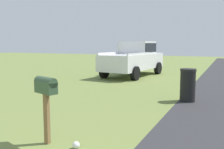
{
  "coord_description": "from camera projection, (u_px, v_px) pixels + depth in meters",
  "views": [
    {
      "loc": [
        -0.64,
        -2.57,
        1.98
      ],
      "look_at": [
        5.66,
        0.31,
        1.14
      ],
      "focal_mm": 41.52,
      "sensor_mm": 36.0,
      "label": 1
    }
  ],
  "objects": [
    {
      "name": "mailbox",
      "position": [
        46.0,
        90.0,
        5.0
      ],
      "size": [
        0.36,
        0.56,
        1.33
      ],
      "rotation": [
        0.0,
        0.0,
        -0.33
      ],
      "color": "brown",
      "rests_on": "ground"
    },
    {
      "name": "litter_bag_midfield_a",
      "position": [
        76.0,
        145.0,
        4.87
      ],
      "size": [
        0.14,
        0.14,
        0.14
      ],
      "primitive_type": "sphere",
      "color": "silver",
      "rests_on": "ground"
    },
    {
      "name": "pickup_truck",
      "position": [
        134.0,
        58.0,
        15.74
      ],
      "size": [
        5.28,
        2.65,
        2.09
      ],
      "rotation": [
        0.0,
        0.0,
        -0.11
      ],
      "color": "silver",
      "rests_on": "ground"
    },
    {
      "name": "trash_bin",
      "position": [
        188.0,
        85.0,
        8.78
      ],
      "size": [
        0.53,
        0.53,
        1.12
      ],
      "color": "black",
      "rests_on": "ground"
    }
  ]
}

